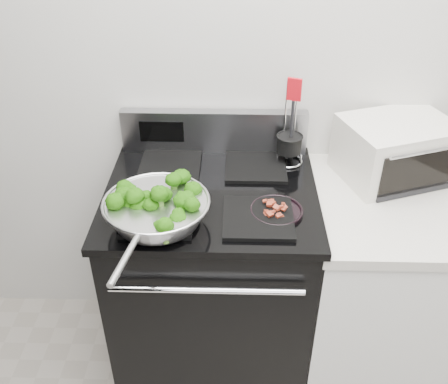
{
  "coord_description": "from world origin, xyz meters",
  "views": [
    {
      "loc": [
        -0.21,
        -0.12,
        1.99
      ],
      "look_at": [
        -0.25,
        1.36,
        0.98
      ],
      "focal_mm": 40.0,
      "sensor_mm": 36.0,
      "label": 1
    }
  ],
  "objects_px": {
    "toaster_oven": "(395,150)",
    "utensil_holder": "(289,148)",
    "gas_range": "(213,281)",
    "skillet": "(157,209)",
    "bacon_plate": "(276,208)"
  },
  "relations": [
    {
      "from": "toaster_oven",
      "to": "utensil_holder",
      "type": "bearing_deg",
      "value": 154.85
    },
    {
      "from": "gas_range",
      "to": "utensil_holder",
      "type": "xyz_separation_m",
      "value": [
        0.3,
        0.21,
        0.53
      ]
    },
    {
      "from": "skillet",
      "to": "bacon_plate",
      "type": "height_order",
      "value": "skillet"
    },
    {
      "from": "utensil_holder",
      "to": "toaster_oven",
      "type": "distance_m",
      "value": 0.41
    },
    {
      "from": "bacon_plate",
      "to": "skillet",
      "type": "bearing_deg",
      "value": -170.49
    },
    {
      "from": "gas_range",
      "to": "utensil_holder",
      "type": "relative_size",
      "value": 3.12
    },
    {
      "from": "bacon_plate",
      "to": "toaster_oven",
      "type": "height_order",
      "value": "toaster_oven"
    },
    {
      "from": "skillet",
      "to": "toaster_oven",
      "type": "bearing_deg",
      "value": 33.45
    },
    {
      "from": "gas_range",
      "to": "bacon_plate",
      "type": "height_order",
      "value": "gas_range"
    },
    {
      "from": "skillet",
      "to": "utensil_holder",
      "type": "bearing_deg",
      "value": 51.58
    },
    {
      "from": "utensil_holder",
      "to": "gas_range",
      "type": "bearing_deg",
      "value": -125.37
    },
    {
      "from": "gas_range",
      "to": "skillet",
      "type": "distance_m",
      "value": 0.58
    },
    {
      "from": "gas_range",
      "to": "skillet",
      "type": "relative_size",
      "value": 1.99
    },
    {
      "from": "skillet",
      "to": "bacon_plate",
      "type": "distance_m",
      "value": 0.41
    },
    {
      "from": "gas_range",
      "to": "utensil_holder",
      "type": "bearing_deg",
      "value": 35.26
    }
  ]
}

